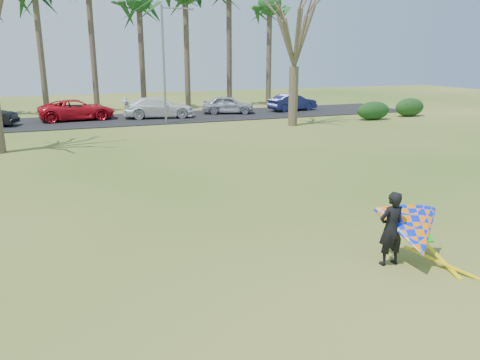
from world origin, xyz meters
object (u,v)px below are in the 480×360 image
object	(u,v)px
car_4	(228,105)
car_5	(293,102)
kite_flyer	(411,231)
car_2	(77,110)
car_3	(159,107)
streetlight	(166,59)
bare_tree_right	(295,26)

from	to	relation	value
car_4	car_5	bearing A→B (deg)	-72.65
car_4	kite_flyer	distance (m)	28.90
car_2	kite_flyer	distance (m)	29.35
car_3	car_2	bearing A→B (deg)	90.37
car_3	car_5	distance (m)	11.70
streetlight	car_4	xyz separation A→B (m)	(5.77, 3.56, -3.69)
car_5	kite_flyer	distance (m)	30.49
car_2	car_5	world-z (taller)	car_2
car_2	kite_flyer	size ratio (longest dim) A/B	2.27
bare_tree_right	kite_flyer	size ratio (longest dim) A/B	3.86
car_2	car_3	world-z (taller)	car_3
streetlight	kite_flyer	world-z (taller)	streetlight
bare_tree_right	streetlight	world-z (taller)	bare_tree_right
car_5	car_3	bearing A→B (deg)	83.15
car_4	car_3	bearing A→B (deg)	113.48
car_4	kite_flyer	xyz separation A→B (m)	(-5.52, -28.37, 0.07)
streetlight	car_4	world-z (taller)	streetlight
kite_flyer	bare_tree_right	bearing A→B (deg)	69.96
streetlight	car_4	size ratio (longest dim) A/B	1.90
bare_tree_right	kite_flyer	distance (m)	22.88
car_2	car_3	xyz separation A→B (m)	(5.93, -0.85, 0.02)
car_2	streetlight	bearing A→B (deg)	-127.78
car_2	kite_flyer	xyz separation A→B (m)	(6.23, -28.68, 0.04)
car_2	car_5	distance (m)	17.62
streetlight	bare_tree_right	bearing A→B (deg)	-27.03
streetlight	kite_flyer	size ratio (longest dim) A/B	3.35
car_2	car_5	bearing A→B (deg)	-96.18
streetlight	car_2	size ratio (longest dim) A/B	1.48
car_2	kite_flyer	world-z (taller)	kite_flyer
streetlight	kite_flyer	bearing A→B (deg)	-89.43
bare_tree_right	car_4	distance (m)	9.74
streetlight	car_2	distance (m)	8.00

